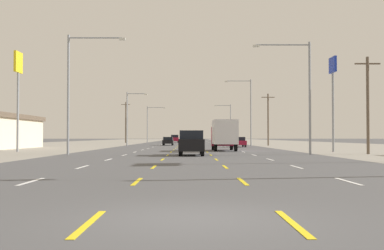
# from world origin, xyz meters

# --- Properties ---
(ground_plane) EXTENTS (572.00, 572.00, 0.00)m
(ground_plane) POSITION_xyz_m (0.00, 66.00, 0.00)
(ground_plane) COLOR #4C4C4F
(lot_apron_left) EXTENTS (28.00, 440.00, 0.01)m
(lot_apron_left) POSITION_xyz_m (-24.75, 66.00, 0.00)
(lot_apron_left) COLOR gray
(lot_apron_left) RESTS_ON ground
(lot_apron_right) EXTENTS (28.00, 440.00, 0.01)m
(lot_apron_right) POSITION_xyz_m (24.75, 66.00, 0.00)
(lot_apron_right) COLOR gray
(lot_apron_right) RESTS_ON ground
(lane_markings) EXTENTS (10.64, 227.60, 0.01)m
(lane_markings) POSITION_xyz_m (0.00, 104.50, 0.01)
(lane_markings) COLOR white
(lane_markings) RESTS_ON ground
(signal_span_wire) EXTENTS (27.59, 0.53, 9.24)m
(signal_span_wire) POSITION_xyz_m (0.20, 10.04, 5.66)
(signal_span_wire) COLOR brown
(signal_span_wire) RESTS_ON ground
(suv_center_turn_nearest) EXTENTS (1.98, 4.90, 1.98)m
(suv_center_turn_nearest) POSITION_xyz_m (0.17, 28.98, 1.03)
(suv_center_turn_nearest) COLOR black
(suv_center_turn_nearest) RESTS_ON ground
(box_truck_inner_right_near) EXTENTS (2.40, 7.20, 3.23)m
(box_truck_inner_right_near) POSITION_xyz_m (3.71, 41.42, 1.84)
(box_truck_inner_right_near) COLOR maroon
(box_truck_inner_right_near) RESTS_ON ground
(sedan_far_right_mid) EXTENTS (1.80, 4.50, 1.46)m
(sedan_far_right_mid) POSITION_xyz_m (7.22, 59.53, 0.76)
(sedan_far_right_mid) COLOR maroon
(sedan_far_right_mid) RESTS_ON ground
(sedan_inner_left_midfar) EXTENTS (1.80, 4.50, 1.46)m
(sedan_inner_left_midfar) POSITION_xyz_m (-3.63, 73.03, 0.76)
(sedan_inner_left_midfar) COLOR black
(sedan_inner_left_midfar) RESTS_ON ground
(hatchback_center_turn_far) EXTENTS (1.72, 3.90, 1.54)m
(hatchback_center_turn_far) POSITION_xyz_m (0.16, 103.51, 0.78)
(hatchback_center_turn_far) COLOR silver
(hatchback_center_turn_far) RESTS_ON ground
(suv_inner_left_farther) EXTENTS (1.98, 4.90, 1.98)m
(suv_inner_left_farther) POSITION_xyz_m (-3.59, 111.02, 1.03)
(suv_inner_left_farther) COLOR maroon
(suv_inner_left_farther) RESTS_ON ground
(pole_sign_left_row_1) EXTENTS (0.24, 1.90, 9.97)m
(pole_sign_left_row_1) POSITION_xyz_m (-17.08, 38.30, 7.50)
(pole_sign_left_row_1) COLOR gray
(pole_sign_left_row_1) RESTS_ON ground
(pole_sign_right_row_1) EXTENTS (0.24, 1.89, 9.39)m
(pole_sign_right_row_1) POSITION_xyz_m (14.25, 37.77, 6.97)
(pole_sign_right_row_1) COLOR gray
(pole_sign_right_row_1) RESTS_ON ground
(streetlight_left_row_0) EXTENTS (4.87, 0.26, 10.06)m
(streetlight_left_row_0) POSITION_xyz_m (-9.63, 30.80, 5.89)
(streetlight_left_row_0) COLOR gray
(streetlight_left_row_0) RESTS_ON ground
(streetlight_right_row_0) EXTENTS (4.87, 0.26, 9.49)m
(streetlight_right_row_0) POSITION_xyz_m (9.60, 30.80, 5.60)
(streetlight_right_row_0) COLOR gray
(streetlight_right_row_0) RESTS_ON ground
(streetlight_left_row_1) EXTENTS (3.43, 0.26, 8.81)m
(streetlight_left_row_1) POSITION_xyz_m (-9.81, 68.37, 5.08)
(streetlight_left_row_1) COLOR gray
(streetlight_left_row_1) RESTS_ON ground
(streetlight_right_row_1) EXTENTS (4.40, 0.26, 10.91)m
(streetlight_right_row_1) POSITION_xyz_m (9.73, 68.37, 6.28)
(streetlight_right_row_1) COLOR gray
(streetlight_right_row_1) RESTS_ON ground
(streetlight_left_row_2) EXTENTS (4.51, 0.26, 8.88)m
(streetlight_left_row_2) POSITION_xyz_m (-9.64, 105.94, 5.24)
(streetlight_left_row_2) COLOR gray
(streetlight_left_row_2) RESTS_ON ground
(streetlight_right_row_2) EXTENTS (4.05, 0.26, 9.38)m
(streetlight_right_row_2) POSITION_xyz_m (9.73, 105.94, 5.44)
(streetlight_right_row_2) COLOR gray
(streetlight_right_row_2) RESTS_ON ground
(utility_pole_right_row_0) EXTENTS (2.20, 0.26, 8.38)m
(utility_pole_right_row_0) POSITION_xyz_m (15.37, 31.67, 4.38)
(utility_pole_right_row_0) COLOR brown
(utility_pole_right_row_0) RESTS_ON ground
(utility_pole_right_row_1) EXTENTS (2.20, 0.26, 8.73)m
(utility_pole_right_row_1) POSITION_xyz_m (13.31, 70.30, 4.56)
(utility_pole_right_row_1) COLOR brown
(utility_pole_right_row_1) RESTS_ON ground
(utility_pole_left_row_2) EXTENTS (2.20, 0.26, 9.89)m
(utility_pole_left_row_2) POSITION_xyz_m (-15.32, 105.09, 5.14)
(utility_pole_left_row_2) COLOR brown
(utility_pole_left_row_2) RESTS_ON ground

